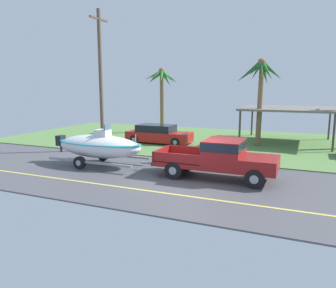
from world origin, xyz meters
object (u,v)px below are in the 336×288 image
palm_tree_near_left (261,79)px  palm_tree_near_right (162,83)px  pickup_truck_towing (223,157)px  boat_on_trailer (99,146)px  parked_sedan_far (158,134)px  carport_awning (288,109)px  utility_pole (101,79)px

palm_tree_near_left → palm_tree_near_right: 9.56m
pickup_truck_towing → palm_tree_near_left: 9.91m
boat_on_trailer → parked_sedan_far: (0.04, 7.34, -0.37)m
boat_on_trailer → palm_tree_near_right: palm_tree_near_right is taller
carport_awning → utility_pole: (-10.77, -7.67, 2.06)m
carport_awning → palm_tree_near_right: size_ratio=1.11×
pickup_truck_towing → parked_sedan_far: pickup_truck_towing is taller
pickup_truck_towing → palm_tree_near_left: (0.23, 9.24, 3.58)m
boat_on_trailer → utility_pole: bearing=121.5°
pickup_truck_towing → palm_tree_near_left: bearing=88.6°
carport_awning → palm_tree_near_right: bearing=172.1°
boat_on_trailer → carport_awning: bearing=52.5°
boat_on_trailer → palm_tree_near_left: (6.83, 9.24, 3.55)m
parked_sedan_far → pickup_truck_towing: bearing=-48.2°
boat_on_trailer → carport_awning: 14.21m
parked_sedan_far → carport_awning: size_ratio=0.74×
carport_awning → utility_pole: 13.38m
palm_tree_near_left → carport_awning: bearing=48.4°
utility_pole → boat_on_trailer: bearing=-58.5°
pickup_truck_towing → utility_pole: (-8.78, 3.55, 3.53)m
parked_sedan_far → utility_pole: utility_pole is taller
parked_sedan_far → utility_pole: size_ratio=0.54×
boat_on_trailer → utility_pole: utility_pole is taller
palm_tree_near_right → utility_pole: bearing=-90.6°
utility_pole → pickup_truck_towing: bearing=-22.0°
parked_sedan_far → utility_pole: bearing=-120.2°
palm_tree_near_right → utility_pole: size_ratio=0.65×
pickup_truck_towing → carport_awning: (1.99, 11.22, 1.48)m
pickup_truck_towing → boat_on_trailer: bearing=180.0°
carport_awning → utility_pole: utility_pole is taller
pickup_truck_towing → carport_awning: carport_awning is taller
parked_sedan_far → carport_awning: carport_awning is taller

